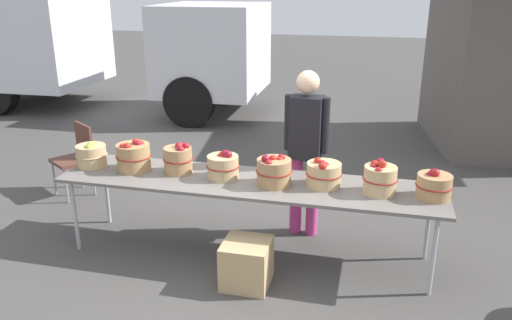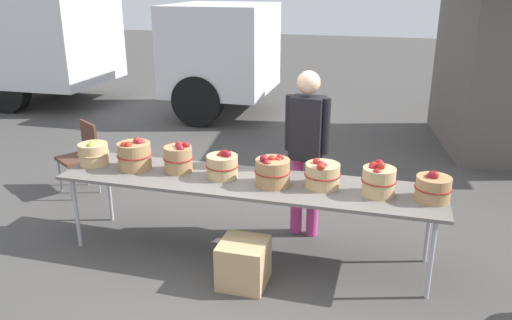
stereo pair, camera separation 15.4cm
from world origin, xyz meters
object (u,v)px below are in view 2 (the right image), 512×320
Objects in this scene: apple_basket_red_3 at (273,172)px; apple_basket_red_5 at (378,180)px; box_truck at (52,31)px; folding_chair at (82,152)px; produce_crate at (244,263)px; apple_basket_red_2 at (222,165)px; apple_basket_red_4 at (322,175)px; market_table at (247,184)px; apple_basket_red_6 at (433,188)px; apple_basket_red_1 at (179,158)px; apple_basket_red_0 at (135,155)px; vendor_adult at (307,142)px; apple_basket_green_0 at (94,153)px.

apple_basket_red_5 is (0.91, 0.03, 0.01)m from apple_basket_red_3.
box_truck is (-5.83, 5.04, 0.61)m from apple_basket_red_3.
apple_basket_red_3 is 0.91m from apple_basket_red_5.
produce_crate is at bearing 3.40° from folding_chair.
apple_basket_red_4 is (0.92, 0.02, -0.00)m from apple_basket_red_2.
market_table is 11.43× the size of apple_basket_red_6.
apple_basket_red_2 is at bearing -4.19° from apple_basket_red_1.
apple_basket_red_0 reaches higher than apple_basket_red_4.
folding_chair is (-1.67, 0.88, -0.38)m from apple_basket_red_1.
apple_basket_red_3 reaches higher than apple_basket_red_1.
apple_basket_red_0 is 6.71m from box_truck.
folding_chair is (-1.23, 0.92, -0.38)m from apple_basket_red_0.
market_table reaches higher than produce_crate.
apple_basket_red_5 is at bearing 148.00° from vendor_adult.
apple_basket_green_0 is 6.42m from box_truck.
apple_basket_red_3 is at bearing -169.94° from apple_basket_red_4.
apple_basket_red_3 is at bearing -5.66° from apple_basket_red_1.
box_truck is (-4.89, 4.95, 0.60)m from apple_basket_red_1.
apple_basket_red_5 is at bearing -1.23° from apple_basket_red_2.
apple_basket_red_0 is 1.10× the size of apple_basket_red_2.
apple_basket_red_0 is 0.20× the size of vendor_adult.
folding_chair is at bearing 149.84° from produce_crate.
apple_basket_red_3 is at bearing -1.86° from apple_basket_green_0.
apple_basket_red_5 is 3.67m from folding_chair.
vendor_adult is (-0.24, 0.52, 0.13)m from apple_basket_red_4.
produce_crate is (-0.33, -1.06, -0.79)m from vendor_adult.
apple_basket_red_4 is at bearing 120.73° from vendor_adult.
apple_basket_red_5 is (2.75, -0.03, 0.02)m from apple_basket_green_0.
vendor_adult reaches higher than folding_chair.
apple_basket_red_0 is 0.04× the size of box_truck.
apple_basket_red_3 is 1.07× the size of apple_basket_red_5.
apple_basket_red_4 is at bearing 0.43° from apple_basket_green_0.
apple_basket_red_3 is at bearing 77.93° from vendor_adult.
folding_chair is at bearing 164.98° from apple_basket_red_5.
vendor_adult is (2.03, 0.53, 0.13)m from apple_basket_green_0.
apple_basket_green_0 is 0.36× the size of folding_chair.
apple_basket_red_2 is 0.77× the size of produce_crate.
apple_basket_red_1 is 1.25m from vendor_adult.
apple_basket_red_5 is 0.35× the size of folding_chair.
apple_basket_red_6 is at bearing 18.31° from produce_crate.
vendor_adult is at bearing 72.72° from produce_crate.
apple_basket_red_1 is at bearing -46.42° from box_truck.
apple_basket_red_2 is 1.00× the size of apple_basket_red_6.
apple_basket_red_5 reaches higher than apple_basket_red_1.
apple_basket_red_6 is (2.30, -0.06, -0.02)m from apple_basket_red_1.
apple_basket_red_0 is (0.45, -0.00, 0.02)m from apple_basket_green_0.
apple_basket_red_4 is at bearing 3.65° from market_table.
apple_basket_red_0 is (-1.14, 0.02, 0.17)m from market_table.
produce_crate is at bearing -34.61° from apple_basket_red_1.
produce_crate is at bearing -17.10° from apple_basket_green_0.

